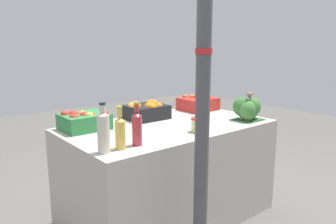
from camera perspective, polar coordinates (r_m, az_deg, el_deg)
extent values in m
plane|color=#605E59|center=(2.84, 0.00, -17.54)|extent=(10.00, 10.00, 0.00)
cube|color=#B7B2A8|center=(2.67, 0.00, -10.28)|extent=(1.59, 0.92, 0.77)
cylinder|color=#4C4C51|center=(1.75, 6.19, 8.14)|extent=(0.08, 0.08, 2.56)
cylinder|color=red|center=(1.75, 6.24, 10.49)|extent=(0.09, 0.09, 0.03)
cube|color=#2D8442|center=(2.48, -14.35, -1.62)|extent=(0.32, 0.28, 0.12)
sphere|color=red|center=(2.39, -16.10, -1.05)|extent=(0.07, 0.07, 0.07)
sphere|color=#9EBC42|center=(2.49, -14.55, -0.54)|extent=(0.07, 0.07, 0.07)
sphere|color=red|center=(2.43, -14.30, -0.80)|extent=(0.08, 0.08, 0.08)
sphere|color=#9EBC42|center=(2.41, -13.50, -0.80)|extent=(0.07, 0.07, 0.07)
sphere|color=red|center=(2.39, -16.07, -1.05)|extent=(0.07, 0.07, 0.07)
sphere|color=red|center=(2.42, -13.24, -0.76)|extent=(0.07, 0.07, 0.07)
sphere|color=red|center=(2.51, -16.05, -0.52)|extent=(0.08, 0.08, 0.08)
sphere|color=red|center=(2.44, -10.97, -0.60)|extent=(0.07, 0.07, 0.07)
sphere|color=red|center=(2.49, -17.50, -0.47)|extent=(0.07, 0.07, 0.07)
cube|color=black|center=(2.75, -3.80, 0.01)|extent=(0.32, 0.28, 0.12)
sphere|color=orange|center=(2.73, -1.62, 0.93)|extent=(0.07, 0.07, 0.07)
sphere|color=orange|center=(2.82, -2.46, 1.36)|extent=(0.08, 0.08, 0.08)
sphere|color=orange|center=(2.68, -3.29, 0.83)|extent=(0.08, 0.08, 0.08)
sphere|color=orange|center=(2.67, -2.88, 0.74)|extent=(0.09, 0.09, 0.09)
sphere|color=orange|center=(2.69, -5.51, 0.87)|extent=(0.08, 0.08, 0.08)
sphere|color=orange|center=(2.85, -3.10, 1.41)|extent=(0.07, 0.07, 0.07)
sphere|color=orange|center=(2.69, -6.08, 0.71)|extent=(0.07, 0.07, 0.07)
sphere|color=orange|center=(2.74, -6.23, 0.85)|extent=(0.09, 0.09, 0.09)
cube|color=red|center=(3.14, 5.24, 1.42)|extent=(0.32, 0.28, 0.12)
cone|color=orange|center=(3.20, 5.66, 2.95)|extent=(0.15, 0.03, 0.02)
cone|color=orange|center=(3.14, 5.64, 2.69)|extent=(0.15, 0.04, 0.02)
cone|color=orange|center=(3.18, 5.08, 2.80)|extent=(0.16, 0.07, 0.03)
cone|color=orange|center=(3.19, 3.35, 2.89)|extent=(0.13, 0.05, 0.02)
cone|color=orange|center=(3.08, 6.91, 2.39)|extent=(0.17, 0.03, 0.02)
cone|color=orange|center=(3.13, 7.38, 2.67)|extent=(0.13, 0.06, 0.03)
cube|color=#2D602D|center=(2.79, 13.77, -1.28)|extent=(0.22, 0.18, 0.01)
ellipsoid|color=#2D602D|center=(2.77, 13.30, 0.74)|extent=(0.11, 0.11, 0.14)
cylinder|color=#B2C693|center=(2.79, 13.23, -0.92)|extent=(0.03, 0.03, 0.02)
ellipsoid|color=#387033|center=(2.76, 12.73, 0.90)|extent=(0.15, 0.15, 0.16)
cylinder|color=#B2C693|center=(2.78, 12.65, -0.95)|extent=(0.03, 0.03, 0.02)
ellipsoid|color=#387033|center=(2.77, 14.30, 0.56)|extent=(0.12, 0.12, 0.16)
cylinder|color=#B2C693|center=(2.79, 14.22, -0.98)|extent=(0.03, 0.03, 0.02)
ellipsoid|color=#427F3D|center=(2.71, 13.68, 0.23)|extent=(0.13, 0.13, 0.16)
cylinder|color=#B2C693|center=(2.73, 13.61, -1.22)|extent=(0.03, 0.03, 0.02)
ellipsoid|color=#427F3D|center=(2.80, 14.60, 0.87)|extent=(0.13, 0.13, 0.16)
cylinder|color=#B2C693|center=(2.82, 14.51, -0.85)|extent=(0.03, 0.03, 0.02)
cylinder|color=beige|center=(1.90, -11.16, -3.81)|extent=(0.07, 0.07, 0.22)
cone|color=beige|center=(1.88, -11.30, -0.28)|extent=(0.07, 0.07, 0.02)
cylinder|color=beige|center=(1.87, -11.34, 0.63)|extent=(0.03, 0.03, 0.04)
cylinder|color=#2D2D33|center=(1.87, -11.37, 1.45)|extent=(0.04, 0.04, 0.01)
cylinder|color=gold|center=(1.96, -8.30, -4.01)|extent=(0.06, 0.06, 0.17)
cone|color=gold|center=(1.94, -8.38, -1.23)|extent=(0.06, 0.06, 0.03)
cylinder|color=gold|center=(1.93, -8.42, -0.13)|extent=(0.03, 0.03, 0.05)
cylinder|color=gold|center=(1.92, -8.45, 0.81)|extent=(0.03, 0.03, 0.01)
cylinder|color=#B2333D|center=(2.02, -5.42, -3.25)|extent=(0.06, 0.06, 0.18)
cone|color=#B2333D|center=(2.00, -5.48, -0.34)|extent=(0.06, 0.06, 0.02)
cylinder|color=#B2333D|center=(1.99, -5.50, 0.70)|extent=(0.03, 0.03, 0.05)
cylinder|color=gold|center=(1.99, -5.52, 1.59)|extent=(0.03, 0.03, 0.01)
cylinder|color=#D1CC75|center=(2.34, 5.38, -2.38)|extent=(0.11, 0.11, 0.09)
cylinder|color=red|center=(2.33, 5.40, -1.16)|extent=(0.11, 0.11, 0.01)
cube|color=#4C3D2D|center=(2.74, 14.01, 2.50)|extent=(0.02, 0.02, 0.01)
ellipsoid|color=#7A664C|center=(2.73, 14.04, 2.98)|extent=(0.08, 0.06, 0.04)
sphere|color=#897556|center=(2.69, 13.77, 3.12)|extent=(0.03, 0.03, 0.03)
cone|color=#4C3D28|center=(2.68, 13.69, 3.09)|extent=(0.02, 0.01, 0.01)
cube|color=#7A664C|center=(2.78, 14.39, 3.19)|extent=(0.04, 0.03, 0.01)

